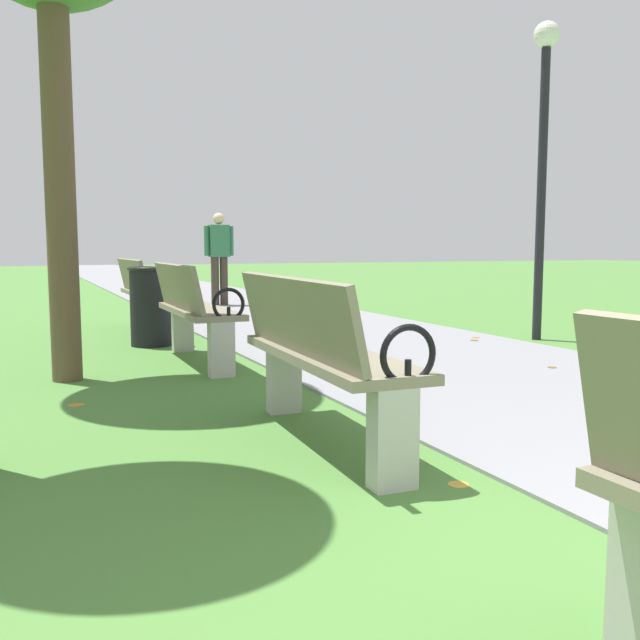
{
  "coord_description": "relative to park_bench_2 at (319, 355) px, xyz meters",
  "views": [
    {
      "loc": [
        -1.94,
        -0.34,
        1.05
      ],
      "look_at": [
        -0.05,
        3.91,
        0.55
      ],
      "focal_mm": 38.32,
      "sensor_mm": 36.0,
      "label": 1
    }
  ],
  "objects": [
    {
      "name": "paved_walkway",
      "position": [
        2.06,
        15.09,
        -0.48
      ],
      "size": [
        3.12,
        44.0,
        0.02
      ],
      "primitive_type": "cube",
      "color": "gray",
      "rests_on": "ground"
    },
    {
      "name": "park_bench_2",
      "position": [
        0.0,
        0.0,
        0.0
      ],
      "size": [
        0.54,
        1.62,
        0.9
      ],
      "color": "gray",
      "rests_on": "ground"
    },
    {
      "name": "park_bench_3",
      "position": [
        -0.0,
        2.79,
        0.0
      ],
      "size": [
        0.49,
        1.6,
        0.9
      ],
      "color": "gray",
      "rests_on": "ground"
    },
    {
      "name": "park_bench_4",
      "position": [
        -0.0,
        5.39,
        0.0
      ],
      "size": [
        0.49,
        1.61,
        0.9
      ],
      "color": "gray",
      "rests_on": "ground"
    },
    {
      "name": "pedestrian_walking",
      "position": [
        1.84,
        8.52,
        0.44
      ],
      "size": [
        0.53,
        0.22,
        1.62
      ],
      "color": "#3D3328",
      "rests_on": "paved_walkway"
    },
    {
      "name": "trash_bin",
      "position": [
        -0.15,
        4.08,
        -0.06
      ],
      "size": [
        0.48,
        0.48,
        0.84
      ],
      "color": "black",
      "rests_on": "ground"
    },
    {
      "name": "lamp_post",
      "position": [
        3.93,
        2.77,
        1.82
      ],
      "size": [
        0.28,
        0.28,
        3.48
      ],
      "color": "black",
      "rests_on": "ground"
    },
    {
      "name": "scattered_leaves",
      "position": [
        0.69,
        0.9,
        -0.47
      ],
      "size": [
        4.54,
        11.0,
        0.02
      ],
      "color": "#AD6B23",
      "rests_on": "ground"
    }
  ]
}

